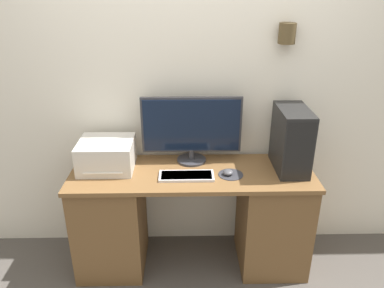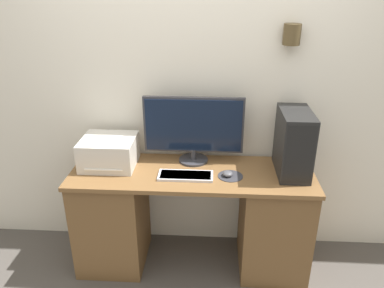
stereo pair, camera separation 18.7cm
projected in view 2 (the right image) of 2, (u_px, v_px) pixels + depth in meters
ground_plane at (190, 287)px, 2.70m from camera, size 12.00×12.00×0.00m
wall_back at (195, 82)px, 2.71m from camera, size 6.40×0.17×2.70m
desk at (192, 217)px, 2.79m from camera, size 1.71×0.56×0.80m
monitor at (193, 127)px, 2.68m from camera, size 0.72×0.21×0.49m
keyboard at (186, 176)px, 2.56m from camera, size 0.38×0.15×0.02m
mousepad at (230, 176)px, 2.57m from camera, size 0.17×0.17×0.00m
mouse at (228, 174)px, 2.56m from camera, size 0.07×0.07×0.04m
computer_tower at (294, 143)px, 2.54m from camera, size 0.21×0.39×0.44m
printer at (109, 152)px, 2.69m from camera, size 0.38×0.35×0.21m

